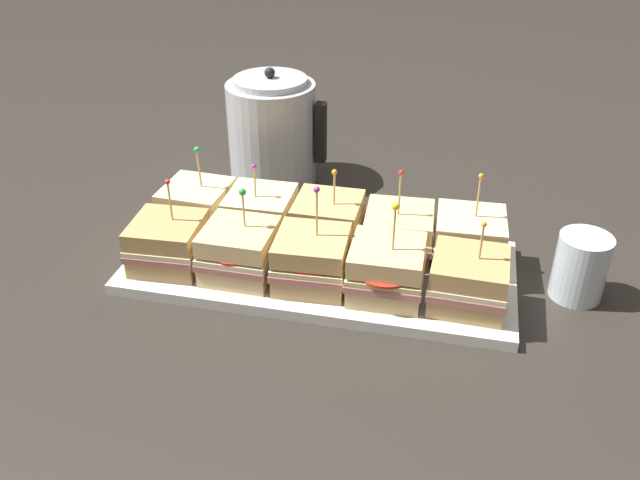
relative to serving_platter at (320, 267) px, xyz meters
The scene contains 14 objects.
ground_plane 0.01m from the serving_platter, ahead, with size 6.00×6.00×0.00m, color #2D2823.
serving_platter is the anchor object (origin of this frame).
sandwich_front_far_left 0.24m from the serving_platter, 166.47° to the right, with size 0.12×0.12×0.15m.
sandwich_front_left 0.14m from the serving_platter, 153.51° to the right, with size 0.11×0.11×0.15m.
sandwich_front_center 0.08m from the serving_platter, 87.88° to the right, with size 0.12×0.12×0.16m.
sandwich_front_right 0.14m from the serving_platter, 27.23° to the right, with size 0.11×0.12×0.16m.
sandwich_front_far_right 0.24m from the serving_platter, 13.67° to the right, with size 0.12×0.12×0.14m.
sandwich_back_far_left 0.24m from the serving_platter, 165.42° to the left, with size 0.12×0.12×0.15m.
sandwich_back_left 0.14m from the serving_platter, 153.45° to the left, with size 0.11×0.11×0.14m.
sandwich_back_center 0.08m from the serving_platter, 89.09° to the left, with size 0.11×0.11×0.14m.
sandwich_back_right 0.14m from the serving_platter, 25.37° to the left, with size 0.12×0.12×0.15m.
sandwich_back_far_right 0.24m from the serving_platter, 13.89° to the left, with size 0.12×0.12×0.16m.
kettle_steel 0.37m from the serving_platter, 118.07° to the left, with size 0.20×0.17×0.23m.
drinking_glass 0.40m from the serving_platter, ahead, with size 0.08×0.08×0.10m.
Camera 1 is at (0.20, -0.89, 0.62)m, focal length 38.00 mm.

